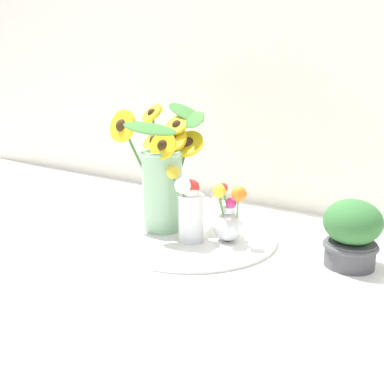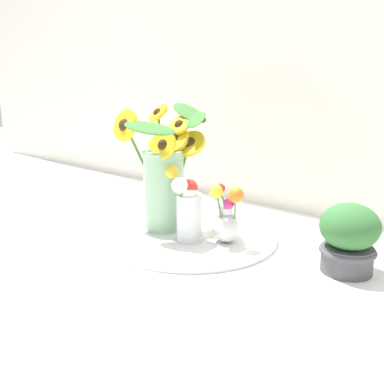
{
  "view_description": "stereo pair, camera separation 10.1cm",
  "coord_description": "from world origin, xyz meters",
  "px_view_note": "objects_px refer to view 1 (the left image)",
  "views": [
    {
      "loc": [
        0.67,
        -0.85,
        0.43
      ],
      "look_at": [
        0.0,
        0.09,
        0.13
      ],
      "focal_mm": 42.0,
      "sensor_mm": 36.0,
      "label": 1
    },
    {
      "loc": [
        0.75,
        -0.79,
        0.43
      ],
      "look_at": [
        0.0,
        0.09,
        0.13
      ],
      "focal_mm": 42.0,
      "sensor_mm": 36.0,
      "label": 2
    }
  ],
  "objects_px": {
    "mason_jar_sunflowers": "(163,174)",
    "vase_bulb_right": "(227,216)",
    "serving_tray": "(192,236)",
    "potted_plant": "(352,233)",
    "vase_small_center": "(189,207)"
  },
  "relations": [
    {
      "from": "serving_tray",
      "to": "vase_bulb_right",
      "type": "xyz_separation_m",
      "value": [
        0.11,
        0.01,
        0.07
      ]
    },
    {
      "from": "vase_small_center",
      "to": "vase_bulb_right",
      "type": "height_order",
      "value": "vase_small_center"
    },
    {
      "from": "potted_plant",
      "to": "serving_tray",
      "type": "bearing_deg",
      "value": -170.95
    },
    {
      "from": "serving_tray",
      "to": "potted_plant",
      "type": "xyz_separation_m",
      "value": [
        0.4,
        0.06,
        0.07
      ]
    },
    {
      "from": "serving_tray",
      "to": "vase_bulb_right",
      "type": "bearing_deg",
      "value": 3.08
    },
    {
      "from": "mason_jar_sunflowers",
      "to": "potted_plant",
      "type": "bearing_deg",
      "value": 8.37
    },
    {
      "from": "serving_tray",
      "to": "mason_jar_sunflowers",
      "type": "distance_m",
      "value": 0.19
    },
    {
      "from": "mason_jar_sunflowers",
      "to": "vase_bulb_right",
      "type": "bearing_deg",
      "value": 4.14
    },
    {
      "from": "mason_jar_sunflowers",
      "to": "vase_bulb_right",
      "type": "relative_size",
      "value": 2.21
    },
    {
      "from": "vase_bulb_right",
      "to": "mason_jar_sunflowers",
      "type": "bearing_deg",
      "value": -175.86
    },
    {
      "from": "vase_small_center",
      "to": "serving_tray",
      "type": "bearing_deg",
      "value": 118.61
    },
    {
      "from": "potted_plant",
      "to": "vase_bulb_right",
      "type": "bearing_deg",
      "value": -168.83
    },
    {
      "from": "vase_small_center",
      "to": "vase_bulb_right",
      "type": "xyz_separation_m",
      "value": [
        0.08,
        0.06,
        -0.03
      ]
    },
    {
      "from": "mason_jar_sunflowers",
      "to": "vase_bulb_right",
      "type": "height_order",
      "value": "mason_jar_sunflowers"
    },
    {
      "from": "serving_tray",
      "to": "potted_plant",
      "type": "relative_size",
      "value": 2.9
    }
  ]
}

